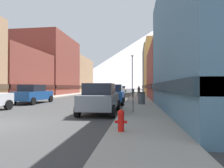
{
  "coord_description": "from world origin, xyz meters",
  "views": [
    {
      "loc": [
        5.96,
        -6.86,
        1.6
      ],
      "look_at": [
        0.15,
        36.89,
        2.19
      ],
      "focal_mm": 30.0,
      "sensor_mm": 36.0,
      "label": 1
    }
  ],
  "objects_px": {
    "car_right_1": "(113,94)",
    "parking_meter_near": "(133,97)",
    "car_right_0": "(100,98)",
    "fire_hydrant_near": "(121,120)",
    "car_driving_0": "(123,89)",
    "potted_plant_2": "(48,93)",
    "pedestrian_0": "(29,93)",
    "pedestrian_2": "(139,91)",
    "pedestrian_1": "(139,92)",
    "car_left_1": "(33,94)",
    "car_driving_1": "(117,90)",
    "trash_bin_right": "(142,98)",
    "streetlamp_right": "(132,69)"
  },
  "relations": [
    {
      "from": "pedestrian_0",
      "to": "car_driving_0",
      "type": "bearing_deg",
      "value": 78.5
    },
    {
      "from": "car_left_1",
      "to": "parking_meter_near",
      "type": "relative_size",
      "value": 3.32
    },
    {
      "from": "car_right_1",
      "to": "pedestrian_2",
      "type": "relative_size",
      "value": 2.84
    },
    {
      "from": "car_right_1",
      "to": "potted_plant_2",
      "type": "height_order",
      "value": "car_right_1"
    },
    {
      "from": "car_left_1",
      "to": "parking_meter_near",
      "type": "height_order",
      "value": "car_left_1"
    },
    {
      "from": "pedestrian_0",
      "to": "parking_meter_near",
      "type": "bearing_deg",
      "value": -37.71
    },
    {
      "from": "car_driving_1",
      "to": "pedestrian_0",
      "type": "distance_m",
      "value": 23.57
    },
    {
      "from": "car_left_1",
      "to": "pedestrian_0",
      "type": "xyz_separation_m",
      "value": [
        -2.45,
        3.29,
        -0.03
      ]
    },
    {
      "from": "parking_meter_near",
      "to": "potted_plant_2",
      "type": "bearing_deg",
      "value": 129.9
    },
    {
      "from": "car_right_0",
      "to": "pedestrian_1",
      "type": "bearing_deg",
      "value": 81.22
    },
    {
      "from": "car_left_1",
      "to": "pedestrian_2",
      "type": "bearing_deg",
      "value": 50.76
    },
    {
      "from": "fire_hydrant_near",
      "to": "trash_bin_right",
      "type": "bearing_deg",
      "value": 84.64
    },
    {
      "from": "car_right_1",
      "to": "parking_meter_near",
      "type": "xyz_separation_m",
      "value": [
        1.95,
        -6.58,
        0.11
      ]
    },
    {
      "from": "fire_hydrant_near",
      "to": "trash_bin_right",
      "type": "xyz_separation_m",
      "value": [
        0.9,
        9.58,
        0.12
      ]
    },
    {
      "from": "car_left_1",
      "to": "pedestrian_2",
      "type": "height_order",
      "value": "car_left_1"
    },
    {
      "from": "car_driving_1",
      "to": "parking_meter_near",
      "type": "height_order",
      "value": "car_driving_1"
    },
    {
      "from": "trash_bin_right",
      "to": "pedestrian_2",
      "type": "bearing_deg",
      "value": 90.43
    },
    {
      "from": "car_driving_0",
      "to": "potted_plant_2",
      "type": "distance_m",
      "value": 33.74
    },
    {
      "from": "streetlamp_right",
      "to": "car_right_0",
      "type": "bearing_deg",
      "value": -96.04
    },
    {
      "from": "pedestrian_1",
      "to": "pedestrian_2",
      "type": "relative_size",
      "value": 0.98
    },
    {
      "from": "trash_bin_right",
      "to": "pedestrian_2",
      "type": "height_order",
      "value": "pedestrian_2"
    },
    {
      "from": "car_right_0",
      "to": "car_driving_0",
      "type": "relative_size",
      "value": 1.01
    },
    {
      "from": "car_right_0",
      "to": "fire_hydrant_near",
      "type": "height_order",
      "value": "car_right_0"
    },
    {
      "from": "car_right_0",
      "to": "car_driving_1",
      "type": "bearing_deg",
      "value": 94.04
    },
    {
      "from": "car_driving_1",
      "to": "potted_plant_2",
      "type": "bearing_deg",
      "value": -117.89
    },
    {
      "from": "pedestrian_1",
      "to": "fire_hydrant_near",
      "type": "bearing_deg",
      "value": -92.2
    },
    {
      "from": "car_left_1",
      "to": "car_driving_0",
      "type": "relative_size",
      "value": 1.0
    },
    {
      "from": "car_right_0",
      "to": "fire_hydrant_near",
      "type": "xyz_separation_m",
      "value": [
        1.65,
        -4.95,
        -0.37
      ]
    },
    {
      "from": "potted_plant_2",
      "to": "pedestrian_1",
      "type": "relative_size",
      "value": 0.56
    },
    {
      "from": "potted_plant_2",
      "to": "car_driving_1",
      "type": "bearing_deg",
      "value": 62.11
    },
    {
      "from": "car_right_1",
      "to": "pedestrian_1",
      "type": "height_order",
      "value": "car_right_1"
    },
    {
      "from": "car_right_1",
      "to": "streetlamp_right",
      "type": "distance_m",
      "value": 9.11
    },
    {
      "from": "car_left_1",
      "to": "car_driving_1",
      "type": "relative_size",
      "value": 1.0
    },
    {
      "from": "pedestrian_1",
      "to": "pedestrian_2",
      "type": "xyz_separation_m",
      "value": [
        0.0,
        2.07,
        0.02
      ]
    },
    {
      "from": "pedestrian_0",
      "to": "pedestrian_2",
      "type": "height_order",
      "value": "pedestrian_0"
    },
    {
      "from": "potted_plant_2",
      "to": "pedestrian_0",
      "type": "xyz_separation_m",
      "value": [
        0.75,
        -5.97,
        0.25
      ]
    },
    {
      "from": "fire_hydrant_near",
      "to": "streetlamp_right",
      "type": "relative_size",
      "value": 0.12
    },
    {
      "from": "car_driving_1",
      "to": "pedestrian_1",
      "type": "relative_size",
      "value": 2.88
    },
    {
      "from": "trash_bin_right",
      "to": "potted_plant_2",
      "type": "height_order",
      "value": "trash_bin_right"
    },
    {
      "from": "potted_plant_2",
      "to": "pedestrian_0",
      "type": "distance_m",
      "value": 6.02
    },
    {
      "from": "fire_hydrant_near",
      "to": "trash_bin_right",
      "type": "distance_m",
      "value": 9.63
    },
    {
      "from": "car_left_1",
      "to": "pedestrian_2",
      "type": "xyz_separation_m",
      "value": [
        10.05,
        12.31,
        -0.03
      ]
    },
    {
      "from": "trash_bin_right",
      "to": "potted_plant_2",
      "type": "relative_size",
      "value": 1.14
    },
    {
      "from": "car_right_1",
      "to": "car_left_1",
      "type": "bearing_deg",
      "value": -175.59
    },
    {
      "from": "car_driving_1",
      "to": "potted_plant_2",
      "type": "height_order",
      "value": "car_driving_1"
    },
    {
      "from": "car_driving_1",
      "to": "pedestrian_1",
      "type": "xyz_separation_m",
      "value": [
        4.65,
        -15.28,
        -0.05
      ]
    },
    {
      "from": "pedestrian_2",
      "to": "potted_plant_2",
      "type": "bearing_deg",
      "value": -167.07
    },
    {
      "from": "car_right_1",
      "to": "fire_hydrant_near",
      "type": "bearing_deg",
      "value": -81.6
    },
    {
      "from": "car_left_1",
      "to": "car_driving_1",
      "type": "height_order",
      "value": "same"
    },
    {
      "from": "parking_meter_near",
      "to": "potted_plant_2",
      "type": "height_order",
      "value": "parking_meter_near"
    }
  ]
}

